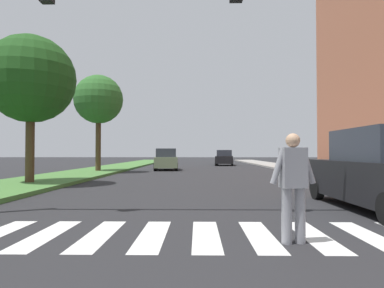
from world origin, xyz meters
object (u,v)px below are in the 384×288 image
tree_mid (31,79)px  traffic_light_gantry (42,20)px  pedestrian_performer (293,182)px  suv_crossing (382,172)px  sedan_midblock (166,160)px  tree_far (99,100)px  sedan_distant (224,158)px

tree_mid → traffic_light_gantry: 7.71m
pedestrian_performer → suv_crossing: (3.00, 3.01, -0.00)m
sedan_midblock → traffic_light_gantry: bearing=-92.7°
tree_far → sedan_distant: 17.09m
traffic_light_gantry → sedan_midblock: traffic_light_gantry is taller
traffic_light_gantry → sedan_distant: size_ratio=1.80×
tree_mid → suv_crossing: tree_mid is taller
tree_far → pedestrian_performer: 20.07m
tree_far → tree_mid: bearing=-91.5°
tree_far → traffic_light_gantry: 16.13m
tree_mid → pedestrian_performer: size_ratio=3.67×
suv_crossing → sedan_midblock: (-6.98, 18.59, -0.15)m
sedan_midblock → sedan_distant: bearing=60.6°
tree_far → sedan_distant: bearing=54.0°
tree_mid → pedestrian_performer: 12.80m
tree_far → pedestrian_performer: tree_far is taller
tree_far → sedan_midblock: tree_far is taller
sedan_midblock → sedan_distant: size_ratio=0.98×
pedestrian_performer → sedan_midblock: 21.97m
pedestrian_performer → sedan_midblock: sedan_midblock is taller
tree_far → sedan_midblock: (4.31, 3.78, -4.23)m
pedestrian_performer → tree_far: bearing=114.9°
tree_mid → pedestrian_performer: tree_mid is taller
pedestrian_performer → suv_crossing: 4.25m
suv_crossing → tree_far: bearing=127.3°
sedan_midblock → sedan_distant: 11.04m
suv_crossing → sedan_distant: bearing=93.2°
traffic_light_gantry → pedestrian_performer: bearing=-22.9°
sedan_midblock → pedestrian_performer: bearing=-79.6°
tree_far → sedan_midblock: size_ratio=1.57×
tree_mid → tree_far: 8.98m
suv_crossing → sedan_distant: size_ratio=1.09×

